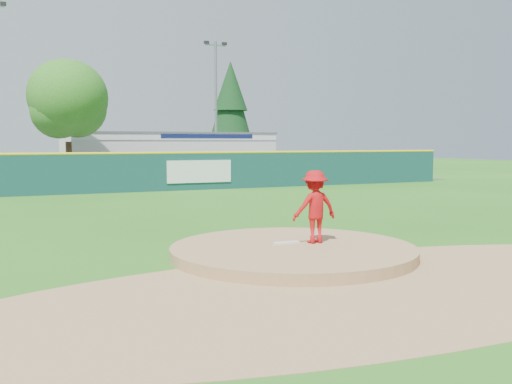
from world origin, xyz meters
name	(u,v)px	position (x,y,z in m)	size (l,w,h in m)	color
ground	(293,257)	(0.00, 0.00, 0.00)	(120.00, 120.00, 0.00)	#286B19
pitchers_mound	(293,257)	(0.00, 0.00, 0.00)	(5.50, 5.50, 0.50)	#9E774C
pitching_rubber	(287,243)	(0.00, 0.30, 0.27)	(0.60, 0.15, 0.04)	white
infield_dirt_arc	(373,287)	(0.00, -3.00, 0.01)	(15.40, 15.40, 0.01)	#9E774C
parking_lot	(98,181)	(0.00, 27.00, 0.01)	(44.00, 16.00, 0.02)	#38383A
pitcher	(315,207)	(0.62, 0.12, 1.09)	(1.08, 0.62, 1.67)	#B50F12
van	(100,173)	(-0.53, 22.82, 0.79)	(2.57, 5.57, 1.55)	white
pool_building_grp	(166,154)	(6.00, 31.99, 1.66)	(15.20, 8.20, 3.31)	silver
fence_banners	(51,175)	(-3.61, 17.92, 1.00)	(18.65, 0.04, 1.20)	#520B10
outfield_fence	(126,171)	(0.00, 18.00, 1.09)	(40.00, 0.14, 2.07)	#133F3F
deciduous_tree	(68,109)	(-2.00, 25.00, 4.55)	(5.60, 5.60, 7.36)	#382314
conifer_tree	(231,108)	(13.00, 36.00, 5.54)	(4.40, 4.40, 9.50)	#382314
light_pole_right	(216,102)	(9.00, 29.00, 5.54)	(1.75, 0.25, 10.00)	gray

